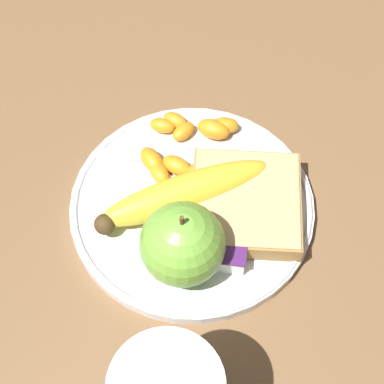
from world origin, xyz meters
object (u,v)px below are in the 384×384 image
at_px(apple, 177,244).
at_px(banana, 183,198).
at_px(plate, 192,205).
at_px(jam_packet, 226,247).
at_px(bread_slice, 246,201).
at_px(fork, 201,194).

relative_size(apple, banana, 0.51).
distance_m(plate, banana, 0.02).
relative_size(banana, jam_packet, 3.64).
height_order(bread_slice, fork, bread_slice).
bearing_deg(jam_packet, apple, 110.76).
xyz_separation_m(apple, banana, (0.06, 0.00, -0.02)).
height_order(fork, jam_packet, jam_packet).
relative_size(plate, banana, 1.42).
relative_size(bread_slice, jam_packet, 2.50).
relative_size(apple, fork, 0.45).
bearing_deg(jam_packet, banana, 47.33).
distance_m(apple, bread_slice, 0.09).
xyz_separation_m(apple, bread_slice, (0.07, -0.06, -0.03)).
height_order(apple, fork, apple).
bearing_deg(apple, jam_packet, -69.24).
bearing_deg(banana, bread_slice, -81.38).
xyz_separation_m(banana, fork, (0.02, -0.01, -0.02)).
relative_size(plate, fork, 1.26).
distance_m(banana, fork, 0.03).
distance_m(apple, banana, 0.06).
relative_size(bread_slice, fork, 0.61).
bearing_deg(bread_slice, fork, 80.89).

